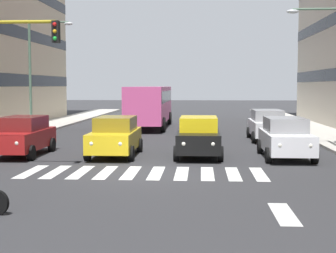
{
  "coord_description": "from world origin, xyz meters",
  "views": [
    {
      "loc": [
        -2.01,
        17.63,
        3.08
      ],
      "look_at": [
        -0.65,
        -3.35,
        1.38
      ],
      "focal_mm": 54.24,
      "sensor_mm": 36.0,
      "label": 1
    }
  ],
  "objects_px": {
    "bus_behind_traffic": "(150,102)",
    "street_lamp_left": "(334,61)",
    "car_2": "(115,136)",
    "car_row2_0": "(267,125)",
    "car_3": "(22,136)",
    "car_0": "(285,137)",
    "car_1": "(199,136)",
    "street_lamp_right": "(37,64)"
  },
  "relations": [
    {
      "from": "car_0",
      "to": "street_lamp_left",
      "type": "height_order",
      "value": "street_lamp_left"
    },
    {
      "from": "car_0",
      "to": "car_2",
      "type": "height_order",
      "value": "same"
    },
    {
      "from": "car_2",
      "to": "street_lamp_left",
      "type": "height_order",
      "value": "street_lamp_left"
    },
    {
      "from": "car_1",
      "to": "bus_behind_traffic",
      "type": "bearing_deg",
      "value": -76.33
    },
    {
      "from": "car_0",
      "to": "car_1",
      "type": "xyz_separation_m",
      "value": [
        3.69,
        -0.3,
        0.0
      ]
    },
    {
      "from": "car_1",
      "to": "car_2",
      "type": "distance_m",
      "value": 3.64
    },
    {
      "from": "car_1",
      "to": "car_row2_0",
      "type": "distance_m",
      "value": 7.73
    },
    {
      "from": "car_row2_0",
      "to": "bus_behind_traffic",
      "type": "relative_size",
      "value": 0.42
    },
    {
      "from": "street_lamp_left",
      "to": "car_row2_0",
      "type": "bearing_deg",
      "value": -62.26
    },
    {
      "from": "car_3",
      "to": "bus_behind_traffic",
      "type": "relative_size",
      "value": 0.42
    },
    {
      "from": "car_1",
      "to": "car_3",
      "type": "bearing_deg",
      "value": 1.53
    },
    {
      "from": "car_2",
      "to": "car_3",
      "type": "bearing_deg",
      "value": 1.01
    },
    {
      "from": "car_1",
      "to": "car_row2_0",
      "type": "height_order",
      "value": "same"
    },
    {
      "from": "car_1",
      "to": "street_lamp_left",
      "type": "relative_size",
      "value": 0.67
    },
    {
      "from": "car_0",
      "to": "car_row2_0",
      "type": "relative_size",
      "value": 1.0
    },
    {
      "from": "car_3",
      "to": "street_lamp_right",
      "type": "xyz_separation_m",
      "value": [
        2.32,
        -9.37,
        3.54
      ]
    },
    {
      "from": "car_2",
      "to": "street_lamp_right",
      "type": "xyz_separation_m",
      "value": [
        6.45,
        -9.3,
        3.54
      ]
    },
    {
      "from": "car_row2_0",
      "to": "bus_behind_traffic",
      "type": "bearing_deg",
      "value": -47.78
    },
    {
      "from": "car_0",
      "to": "car_1",
      "type": "distance_m",
      "value": 3.7
    },
    {
      "from": "street_lamp_right",
      "to": "car_1",
      "type": "bearing_deg",
      "value": 137.75
    },
    {
      "from": "street_lamp_right",
      "to": "car_0",
      "type": "bearing_deg",
      "value": 145.51
    },
    {
      "from": "car_row2_0",
      "to": "street_lamp_left",
      "type": "height_order",
      "value": "street_lamp_left"
    },
    {
      "from": "car_0",
      "to": "street_lamp_right",
      "type": "height_order",
      "value": "street_lamp_right"
    },
    {
      "from": "car_3",
      "to": "street_lamp_left",
      "type": "relative_size",
      "value": 0.67
    },
    {
      "from": "car_row2_0",
      "to": "street_lamp_right",
      "type": "relative_size",
      "value": 0.64
    },
    {
      "from": "car_2",
      "to": "car_0",
      "type": "bearing_deg",
      "value": 178.73
    },
    {
      "from": "car_0",
      "to": "car_2",
      "type": "xyz_separation_m",
      "value": [
        7.32,
        -0.16,
        0.0
      ]
    },
    {
      "from": "bus_behind_traffic",
      "to": "street_lamp_left",
      "type": "distance_m",
      "value": 16.36
    },
    {
      "from": "car_0",
      "to": "street_lamp_left",
      "type": "distance_m",
      "value": 4.85
    },
    {
      "from": "car_1",
      "to": "car_0",
      "type": "bearing_deg",
      "value": 175.39
    },
    {
      "from": "car_2",
      "to": "car_row2_0",
      "type": "distance_m",
      "value": 10.14
    },
    {
      "from": "car_1",
      "to": "car_3",
      "type": "distance_m",
      "value": 7.77
    },
    {
      "from": "street_lamp_left",
      "to": "bus_behind_traffic",
      "type": "bearing_deg",
      "value": -52.37
    },
    {
      "from": "bus_behind_traffic",
      "to": "street_lamp_left",
      "type": "xyz_separation_m",
      "value": [
        -9.88,
        12.82,
        2.35
      ]
    },
    {
      "from": "car_0",
      "to": "car_2",
      "type": "distance_m",
      "value": 7.32
    },
    {
      "from": "street_lamp_left",
      "to": "car_1",
      "type": "bearing_deg",
      "value": 18.84
    },
    {
      "from": "bus_behind_traffic",
      "to": "street_lamp_right",
      "type": "relative_size",
      "value": 1.5
    },
    {
      "from": "car_2",
      "to": "car_row2_0",
      "type": "relative_size",
      "value": 1.0
    },
    {
      "from": "car_1",
      "to": "car_2",
      "type": "xyz_separation_m",
      "value": [
        3.64,
        0.13,
        0.0
      ]
    },
    {
      "from": "car_3",
      "to": "car_row2_0",
      "type": "xyz_separation_m",
      "value": [
        -11.6,
        -6.92,
        0.0
      ]
    },
    {
      "from": "car_3",
      "to": "bus_behind_traffic",
      "type": "bearing_deg",
      "value": -105.24
    },
    {
      "from": "car_0",
      "to": "car_1",
      "type": "height_order",
      "value": "same"
    }
  ]
}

